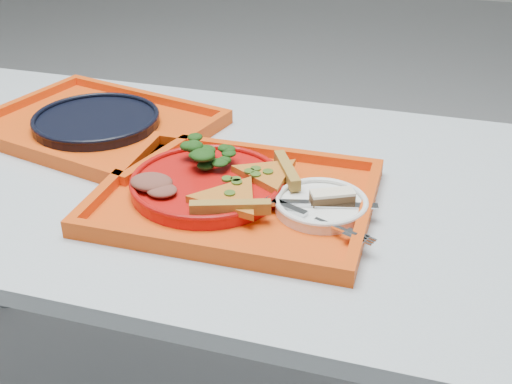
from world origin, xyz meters
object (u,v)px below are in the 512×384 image
Objects in this scene: dessert_bar at (332,197)px; dinner_plate at (207,185)px; tray_main at (236,200)px; navy_plate at (96,122)px; tray_far at (97,128)px.

dinner_plate is at bearing 152.48° from dessert_bar.
tray_main is at bearing 155.81° from dessert_bar.
dinner_plate is 0.37m from navy_plate.
tray_far is at bearing 133.09° from dessert_bar.
dessert_bar is at bearing -6.64° from tray_far.
dessert_bar reaches higher than tray_far.
dessert_bar is (0.16, 0.01, 0.03)m from tray_main.
navy_plate is at bearing -76.58° from tray_far.
tray_far is 1.73× the size of dinner_plate.
tray_main is 0.16m from dessert_bar.
navy_plate is (0.00, -0.00, 0.01)m from tray_far.
tray_main is 0.06m from dinner_plate.
dessert_bar reaches higher than dinner_plate.
tray_far is 0.01m from navy_plate.
dessert_bar is at bearing 2.20° from tray_main.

